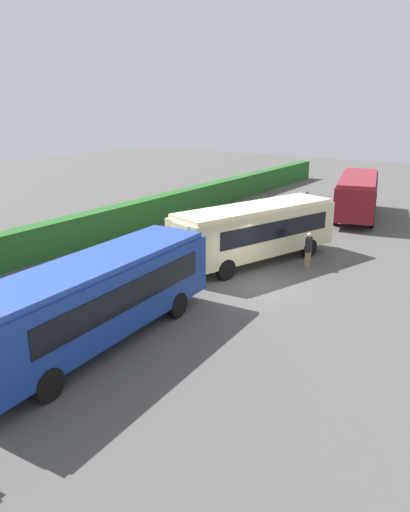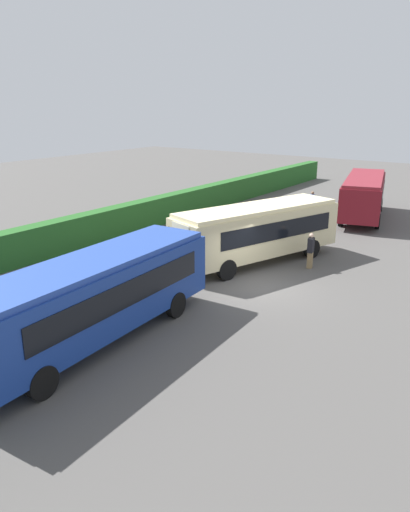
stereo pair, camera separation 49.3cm
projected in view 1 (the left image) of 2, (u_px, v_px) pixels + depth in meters
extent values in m
plane|color=#514F4C|center=(260.00, 287.00, 21.96)|extent=(103.52, 103.52, 0.00)
cube|color=navy|center=(94.00, 299.00, 16.33)|extent=(10.51, 3.17, 2.23)
cube|color=#2747A0|center=(92.00, 264.00, 15.96)|extent=(10.19, 2.95, 0.20)
cube|color=black|center=(130.00, 296.00, 15.87)|extent=(8.08, 0.54, 0.89)
cube|color=black|center=(72.00, 281.00, 17.12)|extent=(8.08, 0.54, 0.89)
cylinder|color=black|center=(48.00, 384.00, 13.48)|extent=(1.02, 0.34, 1.00)
cylinder|color=black|center=(177.00, 305.00, 18.75)|extent=(1.02, 0.34, 1.00)
cylinder|color=black|center=(130.00, 293.00, 19.89)|extent=(1.02, 0.34, 1.00)
cube|color=beige|center=(255.00, 231.00, 24.89)|extent=(9.62, 5.29, 2.21)
cube|color=#F8E8B2|center=(256.00, 208.00, 24.53)|extent=(9.29, 5.01, 0.20)
cube|color=black|center=(277.00, 230.00, 24.03)|extent=(6.90, 2.32, 0.89)
cube|color=black|center=(243.00, 220.00, 25.94)|extent=(6.90, 2.32, 0.89)
cube|color=black|center=(180.00, 241.00, 22.11)|extent=(0.68, 1.96, 0.93)
cube|color=silver|center=(180.00, 227.00, 21.91)|extent=(0.47, 1.32, 0.28)
cylinder|color=black|center=(226.00, 269.00, 22.70)|extent=(1.04, 0.58, 1.00)
cylinder|color=black|center=(196.00, 258.00, 24.44)|extent=(1.04, 0.58, 1.00)
cylinder|color=black|center=(309.00, 248.00, 26.05)|extent=(1.04, 0.58, 1.00)
cylinder|color=black|center=(278.00, 239.00, 27.78)|extent=(1.04, 0.58, 1.00)
sphere|color=silver|center=(189.00, 266.00, 21.89)|extent=(0.22, 0.22, 0.22)
sphere|color=silver|center=(172.00, 259.00, 22.93)|extent=(0.22, 0.22, 0.22)
cube|color=maroon|center=(357.00, 194.00, 34.66)|extent=(9.59, 4.83, 2.21)
cube|color=maroon|center=(359.00, 178.00, 34.30)|extent=(9.27, 4.57, 0.20)
cube|color=black|center=(339.00, 190.00, 34.71)|extent=(6.98, 1.90, 0.88)
cube|color=black|center=(377.00, 193.00, 33.91)|extent=(6.98, 1.90, 0.88)
cube|color=black|center=(360.00, 181.00, 38.75)|extent=(0.57, 2.02, 0.93)
cube|color=silver|center=(361.00, 173.00, 38.55)|extent=(0.40, 1.36, 0.28)
cylinder|color=black|center=(342.00, 202.00, 37.96)|extent=(1.04, 0.53, 1.00)
cylinder|color=black|center=(374.00, 204.00, 37.22)|extent=(1.04, 0.53, 1.00)
cylinder|color=black|center=(336.00, 218.00, 32.80)|extent=(1.04, 0.53, 1.00)
cylinder|color=black|center=(372.00, 220.00, 32.06)|extent=(1.04, 0.53, 1.00)
sphere|color=silver|center=(350.00, 193.00, 39.30)|extent=(0.22, 0.22, 0.22)
sphere|color=silver|center=(368.00, 194.00, 38.86)|extent=(0.22, 0.22, 0.22)
cube|color=olive|center=(89.00, 296.00, 19.75)|extent=(0.36, 0.33, 0.90)
cube|color=#4C6B47|center=(87.00, 276.00, 19.49)|extent=(0.52, 0.41, 0.78)
sphere|color=tan|center=(86.00, 264.00, 19.34)|extent=(0.25, 0.25, 0.25)
cube|color=olive|center=(308.00, 259.00, 24.46)|extent=(0.33, 0.29, 0.83)
cube|color=black|center=(309.00, 244.00, 24.22)|extent=(0.49, 0.34, 0.73)
sphere|color=beige|center=(309.00, 235.00, 24.08)|extent=(0.23, 0.23, 0.23)
cube|color=black|center=(306.00, 209.00, 35.93)|extent=(0.38, 0.39, 0.81)
cube|color=#334C8C|center=(306.00, 199.00, 35.70)|extent=(0.49, 0.55, 0.71)
sphere|color=#8C6647|center=(307.00, 192.00, 35.56)|extent=(0.22, 0.22, 0.22)
cube|color=#255D23|center=(81.00, 231.00, 27.88)|extent=(63.76, 1.01, 1.84)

